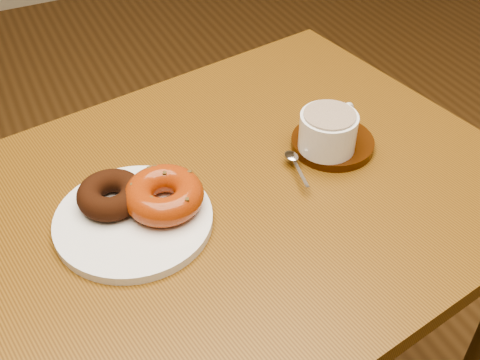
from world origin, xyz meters
name	(u,v)px	position (x,y,z in m)	size (l,w,h in m)	color
cafe_table	(229,253)	(-0.03, 0.31, 0.70)	(0.99, 0.81, 0.84)	brown
donut_plate	(134,220)	(-0.18, 0.31, 0.84)	(0.23, 0.23, 0.01)	white
donut_cinnamon	(111,195)	(-0.20, 0.35, 0.87)	(0.10, 0.10, 0.04)	black
donut_caramel	(164,195)	(-0.13, 0.31, 0.87)	(0.14, 0.14, 0.04)	#9C3A11
saucer	(332,143)	(0.17, 0.34, 0.85)	(0.14, 0.14, 0.01)	#371907
coffee_cup	(329,130)	(0.15, 0.33, 0.88)	(0.12, 0.09, 0.06)	white
teaspoon	(293,159)	(0.08, 0.32, 0.86)	(0.03, 0.09, 0.01)	silver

